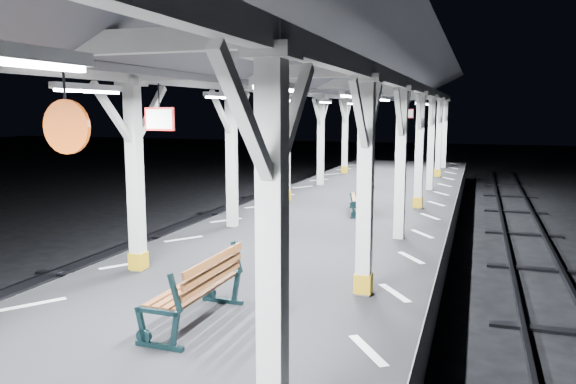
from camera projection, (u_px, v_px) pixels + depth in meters
The scene contains 6 objects.
platform at pixel (184, 361), 7.45m from camera, with size 6.00×50.00×1.00m, color black.
hazard_stripes_left at pixel (34, 304), 8.15m from camera, with size 1.00×48.00×0.01m, color silver.
hazard_stripes_right at pixel (368, 350), 6.60m from camera, with size 1.00×48.00×0.01m, color silver.
canopy at pixel (175, 48), 6.85m from camera, with size 5.40×49.00×4.65m.
bench_mid at pixel (200, 287), 7.33m from camera, with size 0.69×1.77×0.95m.
bench_far at pixel (364, 196), 15.25m from camera, with size 0.97×1.73×0.89m.
Camera 1 is at (3.57, -6.23, 3.80)m, focal length 35.00 mm.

